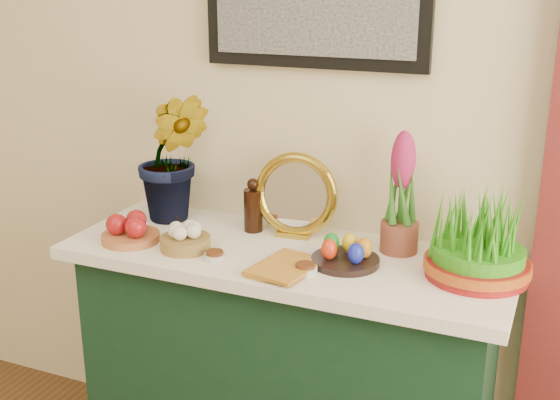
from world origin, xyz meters
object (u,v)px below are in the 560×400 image
object	(u,v)px
sideboard	(286,379)
mirror	(296,196)
book	(263,260)
wheatgrass_sabzeh	(479,242)
hyacinth_green	(172,136)

from	to	relation	value
sideboard	mirror	distance (m)	0.62
mirror	book	world-z (taller)	mirror
sideboard	book	bearing A→B (deg)	-98.21
wheatgrass_sabzeh	sideboard	bearing A→B (deg)	-177.61
hyacinth_green	book	xyz separation A→B (m)	(0.45, -0.25, -0.29)
mirror	book	xyz separation A→B (m)	(0.00, -0.27, -0.12)
book	wheatgrass_sabzeh	bearing A→B (deg)	25.60
mirror	book	size ratio (longest dim) A/B	1.32
sideboard	mirror	bearing A→B (deg)	99.61
hyacinth_green	wheatgrass_sabzeh	world-z (taller)	hyacinth_green
sideboard	book	distance (m)	0.50
mirror	book	distance (m)	0.30
sideboard	wheatgrass_sabzeh	distance (m)	0.81
book	sideboard	bearing A→B (deg)	92.40
hyacinth_green	wheatgrass_sabzeh	distance (m)	1.07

